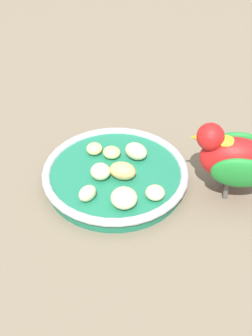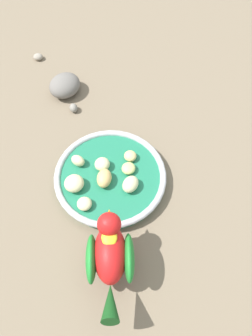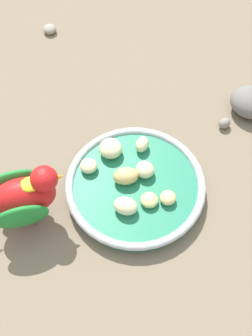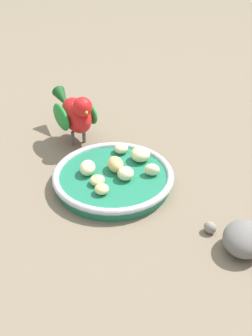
{
  "view_description": "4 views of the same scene",
  "coord_description": "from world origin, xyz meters",
  "views": [
    {
      "loc": [
        0.16,
        0.53,
        0.48
      ],
      "look_at": [
        0.01,
        0.03,
        0.04
      ],
      "focal_mm": 50.61,
      "sensor_mm": 36.0,
      "label": 1
    },
    {
      "loc": [
        -0.29,
        0.13,
        0.6
      ],
      "look_at": [
        0.01,
        -0.01,
        0.06
      ],
      "focal_mm": 37.22,
      "sensor_mm": 36.0,
      "label": 2
    },
    {
      "loc": [
        -0.2,
        -0.24,
        0.62
      ],
      "look_at": [
        0.02,
        0.03,
        0.05
      ],
      "focal_mm": 47.69,
      "sensor_mm": 36.0,
      "label": 3
    },
    {
      "loc": [
        0.49,
        -0.51,
        0.51
      ],
      "look_at": [
        0.05,
        0.02,
        0.05
      ],
      "focal_mm": 51.41,
      "sensor_mm": 36.0,
      "label": 4
    }
  ],
  "objects": [
    {
      "name": "pebble_2",
      "position": [
        0.42,
        0.04,
        0.01
      ],
      "size": [
        0.03,
        0.03,
        0.02
      ],
      "primitive_type": "ellipsoid",
      "rotation": [
        0.0,
        0.0,
        1.1
      ],
      "color": "gray",
      "rests_on": "ground_plane"
    },
    {
      "name": "rock_large",
      "position": [
        0.29,
        0.02,
        0.02
      ],
      "size": [
        0.09,
        0.09,
        0.05
      ],
      "primitive_type": "ellipsoid",
      "rotation": [
        0.0,
        0.0,
        1.99
      ],
      "color": "slate",
      "rests_on": "ground_plane"
    },
    {
      "name": "apple_piece_1",
      "position": [
        0.02,
        0.03,
        0.03
      ],
      "size": [
        0.05,
        0.04,
        0.03
      ],
      "primitive_type": "ellipsoid",
      "rotation": [
        0.0,
        0.0,
        2.57
      ],
      "color": "tan",
      "rests_on": "feeding_bowl"
    },
    {
      "name": "apple_piece_0",
      "position": [
        0.02,
        -0.02,
        0.03
      ],
      "size": [
        0.04,
        0.04,
        0.02
      ],
      "primitive_type": "ellipsoid",
      "rotation": [
        0.0,
        0.0,
        5.19
      ],
      "color": "#C6D17A",
      "rests_on": "feeding_bowl"
    },
    {
      "name": "apple_piece_4",
      "position": [
        0.05,
        0.02,
        0.03
      ],
      "size": [
        0.03,
        0.03,
        0.02
      ],
      "primitive_type": "ellipsoid",
      "rotation": [
        0.0,
        0.0,
        4.89
      ],
      "color": "beige",
      "rests_on": "feeding_bowl"
    },
    {
      "name": "apple_piece_6",
      "position": [
        -0.01,
        0.09,
        0.03
      ],
      "size": [
        0.03,
        0.03,
        0.02
      ],
      "primitive_type": "ellipsoid",
      "rotation": [
        0.0,
        0.0,
        4.63
      ],
      "color": "beige",
      "rests_on": "feeding_bowl"
    },
    {
      "name": "pebble_1",
      "position": [
        0.23,
        0.02,
        0.01
      ],
      "size": [
        0.02,
        0.02,
        0.02
      ],
      "primitive_type": "ellipsoid",
      "rotation": [
        0.0,
        0.0,
        3.03
      ],
      "color": "gray",
      "rests_on": "ground_plane"
    },
    {
      "name": "apple_piece_7",
      "position": [
        -0.01,
        -0.01,
        0.03
      ],
      "size": [
        0.04,
        0.05,
        0.02
      ],
      "primitive_type": "ellipsoid",
      "rotation": [
        0.0,
        0.0,
        5.32
      ],
      "color": "beige",
      "rests_on": "feeding_bowl"
    },
    {
      "name": "apple_piece_3",
      "position": [
        0.08,
        0.06,
        0.03
      ],
      "size": [
        0.03,
        0.03,
        0.02
      ],
      "primitive_type": "ellipsoid",
      "rotation": [
        0.0,
        0.0,
        0.58
      ],
      "color": "beige",
      "rests_on": "feeding_bowl"
    },
    {
      "name": "ground_plane",
      "position": [
        0.0,
        0.0,
        0.0
      ],
      "size": [
        4.0,
        4.0,
        0.0
      ],
      "primitive_type": "plane",
      "color": "#756651"
    },
    {
      "name": "parrot",
      "position": [
        -0.13,
        0.09,
        0.07
      ],
      "size": [
        0.16,
        0.1,
        0.12
      ],
      "rotation": [
        0.0,
        0.0,
        -0.41
      ],
      "color": "#59544C",
      "rests_on": "ground_plane"
    },
    {
      "name": "apple_piece_2",
      "position": [
        0.03,
        0.09,
        0.03
      ],
      "size": [
        0.04,
        0.04,
        0.03
      ],
      "primitive_type": "ellipsoid",
      "rotation": [
        0.0,
        0.0,
        4.96
      ],
      "color": "beige",
      "rests_on": "feeding_bowl"
    },
    {
      "name": "feeding_bowl",
      "position": [
        0.03,
        0.02,
        0.01
      ],
      "size": [
        0.22,
        0.22,
        0.03
      ],
      "color": "#1E7251",
      "rests_on": "ground_plane"
    },
    {
      "name": "apple_piece_5",
      "position": [
        0.05,
        -0.03,
        0.03
      ],
      "size": [
        0.03,
        0.03,
        0.02
      ],
      "primitive_type": "ellipsoid",
      "rotation": [
        0.0,
        0.0,
        0.32
      ],
      "color": "#E5C67F",
      "rests_on": "feeding_bowl"
    }
  ]
}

